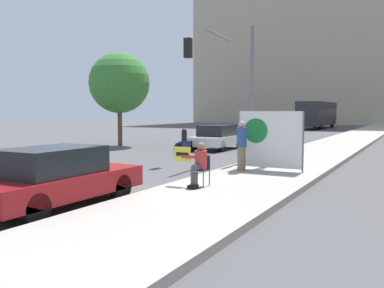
{
  "coord_description": "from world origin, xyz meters",
  "views": [
    {
      "loc": [
        8.31,
        -8.58,
        2.24
      ],
      "look_at": [
        0.95,
        5.17,
        1.0
      ],
      "focal_mm": 40.0,
      "sensor_mm": 36.0,
      "label": 1
    }
  ],
  "objects_px": {
    "city_bus_on_road": "(317,113)",
    "street_tree_near_curb": "(119,83)",
    "seated_protester": "(199,163)",
    "motorcycle_on_road": "(185,143)",
    "jogger_on_sidewalk": "(242,146)",
    "car_on_road_midblock": "(271,129)",
    "parked_car_curbside": "(56,177)",
    "pedestrian_behind": "(264,144)",
    "traffic_light_pole": "(226,71)",
    "protest_banner": "(269,139)",
    "car_on_road_nearest": "(218,137)",
    "car_on_road_distant": "(277,125)"
  },
  "relations": [
    {
      "from": "city_bus_on_road",
      "to": "motorcycle_on_road",
      "type": "relative_size",
      "value": 5.61
    },
    {
      "from": "parked_car_curbside",
      "to": "motorcycle_on_road",
      "type": "height_order",
      "value": "parked_car_curbside"
    },
    {
      "from": "parked_car_curbside",
      "to": "car_on_road_nearest",
      "type": "relative_size",
      "value": 1.05
    },
    {
      "from": "pedestrian_behind",
      "to": "traffic_light_pole",
      "type": "height_order",
      "value": "traffic_light_pole"
    },
    {
      "from": "seated_protester",
      "to": "city_bus_on_road",
      "type": "height_order",
      "value": "city_bus_on_road"
    },
    {
      "from": "car_on_road_distant",
      "to": "street_tree_near_curb",
      "type": "xyz_separation_m",
      "value": [
        -4.01,
        -19.99,
        3.18
      ]
    },
    {
      "from": "seated_protester",
      "to": "motorcycle_on_road",
      "type": "height_order",
      "value": "seated_protester"
    },
    {
      "from": "seated_protester",
      "to": "motorcycle_on_road",
      "type": "bearing_deg",
      "value": 118.03
    },
    {
      "from": "street_tree_near_curb",
      "to": "motorcycle_on_road",
      "type": "bearing_deg",
      "value": -20.39
    },
    {
      "from": "traffic_light_pole",
      "to": "city_bus_on_road",
      "type": "xyz_separation_m",
      "value": [
        -3.94,
        36.77,
        -2.0
      ]
    },
    {
      "from": "pedestrian_behind",
      "to": "seated_protester",
      "type": "bearing_deg",
      "value": -36.83
    },
    {
      "from": "traffic_light_pole",
      "to": "protest_banner",
      "type": "bearing_deg",
      "value": -41.76
    },
    {
      "from": "street_tree_near_curb",
      "to": "pedestrian_behind",
      "type": "bearing_deg",
      "value": -30.06
    },
    {
      "from": "jogger_on_sidewalk",
      "to": "parked_car_curbside",
      "type": "distance_m",
      "value": 6.75
    },
    {
      "from": "seated_protester",
      "to": "parked_car_curbside",
      "type": "relative_size",
      "value": 0.28
    },
    {
      "from": "seated_protester",
      "to": "pedestrian_behind",
      "type": "relative_size",
      "value": 0.71
    },
    {
      "from": "parked_car_curbside",
      "to": "car_on_road_distant",
      "type": "relative_size",
      "value": 0.91
    },
    {
      "from": "jogger_on_sidewalk",
      "to": "car_on_road_midblock",
      "type": "height_order",
      "value": "jogger_on_sidewalk"
    },
    {
      "from": "seated_protester",
      "to": "car_on_road_nearest",
      "type": "relative_size",
      "value": 0.29
    },
    {
      "from": "car_on_road_distant",
      "to": "protest_banner",
      "type": "bearing_deg",
      "value": -73.57
    },
    {
      "from": "parked_car_curbside",
      "to": "car_on_road_nearest",
      "type": "distance_m",
      "value": 15.25
    },
    {
      "from": "motorcycle_on_road",
      "to": "street_tree_near_curb",
      "type": "height_order",
      "value": "street_tree_near_curb"
    },
    {
      "from": "city_bus_on_road",
      "to": "motorcycle_on_road",
      "type": "distance_m",
      "value": 33.91
    },
    {
      "from": "parked_car_curbside",
      "to": "seated_protester",
      "type": "bearing_deg",
      "value": 56.37
    },
    {
      "from": "pedestrian_behind",
      "to": "city_bus_on_road",
      "type": "height_order",
      "value": "city_bus_on_road"
    },
    {
      "from": "protest_banner",
      "to": "motorcycle_on_road",
      "type": "bearing_deg",
      "value": 139.89
    },
    {
      "from": "car_on_road_distant",
      "to": "motorcycle_on_road",
      "type": "relative_size",
      "value": 2.3
    },
    {
      "from": "jogger_on_sidewalk",
      "to": "street_tree_near_curb",
      "type": "relative_size",
      "value": 0.29
    },
    {
      "from": "parked_car_curbside",
      "to": "car_on_road_distant",
      "type": "distance_m",
      "value": 34.81
    },
    {
      "from": "traffic_light_pole",
      "to": "city_bus_on_road",
      "type": "relative_size",
      "value": 0.47
    },
    {
      "from": "seated_protester",
      "to": "street_tree_near_curb",
      "type": "xyz_separation_m",
      "value": [
        -11.37,
        11.29,
        3.11
      ]
    },
    {
      "from": "pedestrian_behind",
      "to": "traffic_light_pole",
      "type": "relative_size",
      "value": 0.31
    },
    {
      "from": "pedestrian_behind",
      "to": "motorcycle_on_road",
      "type": "relative_size",
      "value": 0.81
    },
    {
      "from": "pedestrian_behind",
      "to": "car_on_road_midblock",
      "type": "xyz_separation_m",
      "value": [
        -5.6,
        18.27,
        -0.3
      ]
    },
    {
      "from": "pedestrian_behind",
      "to": "car_on_road_nearest",
      "type": "height_order",
      "value": "pedestrian_behind"
    },
    {
      "from": "jogger_on_sidewalk",
      "to": "parked_car_curbside",
      "type": "xyz_separation_m",
      "value": [
        -2.01,
        -6.43,
        -0.34
      ]
    },
    {
      "from": "jogger_on_sidewalk",
      "to": "protest_banner",
      "type": "bearing_deg",
      "value": 176.36
    },
    {
      "from": "protest_banner",
      "to": "traffic_light_pole",
      "type": "distance_m",
      "value": 4.41
    },
    {
      "from": "protest_banner",
      "to": "car_on_road_nearest",
      "type": "bearing_deg",
      "value": 125.02
    },
    {
      "from": "city_bus_on_road",
      "to": "street_tree_near_curb",
      "type": "relative_size",
      "value": 1.99
    },
    {
      "from": "parked_car_curbside",
      "to": "city_bus_on_road",
      "type": "relative_size",
      "value": 0.37
    },
    {
      "from": "jogger_on_sidewalk",
      "to": "car_on_road_nearest",
      "type": "bearing_deg",
      "value": -99.22
    },
    {
      "from": "motorcycle_on_road",
      "to": "street_tree_near_curb",
      "type": "distance_m",
      "value": 7.1
    },
    {
      "from": "pedestrian_behind",
      "to": "protest_banner",
      "type": "xyz_separation_m",
      "value": [
        0.4,
        -0.67,
        0.22
      ]
    },
    {
      "from": "jogger_on_sidewalk",
      "to": "car_on_road_distant",
      "type": "bearing_deg",
      "value": -114.01
    },
    {
      "from": "traffic_light_pole",
      "to": "parked_car_curbside",
      "type": "bearing_deg",
      "value": -90.92
    },
    {
      "from": "pedestrian_behind",
      "to": "car_on_road_distant",
      "type": "relative_size",
      "value": 0.35
    },
    {
      "from": "traffic_light_pole",
      "to": "car_on_road_nearest",
      "type": "distance_m",
      "value": 7.11
    },
    {
      "from": "seated_protester",
      "to": "motorcycle_on_road",
      "type": "distance_m",
      "value": 10.66
    },
    {
      "from": "jogger_on_sidewalk",
      "to": "motorcycle_on_road",
      "type": "relative_size",
      "value": 0.82
    }
  ]
}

